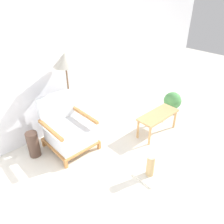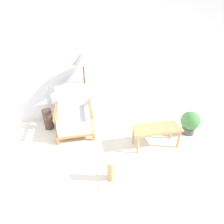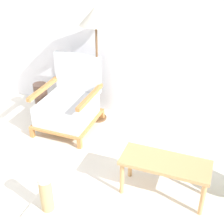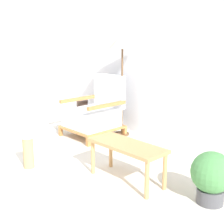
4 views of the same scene
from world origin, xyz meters
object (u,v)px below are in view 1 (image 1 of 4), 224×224
object	(u,v)px
floor_lamp	(66,64)
vase	(33,144)
armchair	(68,130)
scratching_post	(150,169)
coffee_table	(158,117)
potted_plant	(172,102)

from	to	relation	value
floor_lamp	vase	size ratio (longest dim) A/B	3.45
armchair	scratching_post	bearing A→B (deg)	-70.82
floor_lamp	coffee_table	xyz separation A→B (m)	(1.18, -1.11, -1.02)
armchair	coffee_table	world-z (taller)	armchair
armchair	potted_plant	distance (m)	2.37
scratching_post	potted_plant	bearing A→B (deg)	24.98
vase	floor_lamp	bearing A→B (deg)	7.80
armchair	floor_lamp	world-z (taller)	floor_lamp
floor_lamp	coffee_table	distance (m)	1.92
coffee_table	vase	xyz separation A→B (m)	(-2.02, 1.00, -0.13)
armchair	vase	world-z (taller)	armchair
potted_plant	floor_lamp	bearing A→B (deg)	156.46
scratching_post	coffee_table	bearing A→B (deg)	32.21
coffee_table	scratching_post	bearing A→B (deg)	-147.79
floor_lamp	scratching_post	size ratio (longest dim) A/B	3.64
potted_plant	scratching_post	world-z (taller)	potted_plant
floor_lamp	coffee_table	bearing A→B (deg)	-43.34
floor_lamp	vase	world-z (taller)	floor_lamp
coffee_table	vase	world-z (taller)	vase
potted_plant	scratching_post	size ratio (longest dim) A/B	1.15
armchair	coffee_table	bearing A→B (deg)	-28.64
floor_lamp	potted_plant	size ratio (longest dim) A/B	3.16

